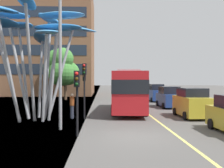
# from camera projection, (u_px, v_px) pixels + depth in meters

# --- Properties ---
(ground) EXTENTS (120.00, 240.00, 0.10)m
(ground) POSITION_uv_depth(u_px,v_px,m) (123.00, 138.00, 12.14)
(ground) COLOR #54514F
(red_bus) EXTENTS (3.48, 10.28, 3.71)m
(red_bus) POSITION_uv_depth(u_px,v_px,m) (129.00, 89.00, 21.77)
(red_bus) COLOR red
(red_bus) RESTS_ON ground
(leaf_sculpture) EXTENTS (9.17, 8.62, 8.31)m
(leaf_sculpture) POSITION_uv_depth(u_px,v_px,m) (34.00, 29.00, 17.61)
(leaf_sculpture) COLOR #9EA0A5
(leaf_sculpture) RESTS_ON ground
(traffic_light_kerb_near) EXTENTS (0.28, 0.42, 3.27)m
(traffic_light_kerb_near) POSITION_uv_depth(u_px,v_px,m) (77.00, 89.00, 12.02)
(traffic_light_kerb_near) COLOR black
(traffic_light_kerb_near) RESTS_ON ground
(traffic_light_kerb_far) EXTENTS (0.28, 0.42, 4.00)m
(traffic_light_kerb_far) POSITION_uv_depth(u_px,v_px,m) (84.00, 79.00, 17.33)
(traffic_light_kerb_far) COLOR black
(traffic_light_kerb_far) RESTS_ON ground
(traffic_light_island_mid) EXTENTS (0.28, 0.42, 3.55)m
(traffic_light_island_mid) POSITION_uv_depth(u_px,v_px,m) (84.00, 83.00, 21.21)
(traffic_light_island_mid) COLOR black
(traffic_light_island_mid) RESTS_ON ground
(car_parked_mid) EXTENTS (2.07, 3.91, 2.22)m
(car_parked_mid) POSITION_uv_depth(u_px,v_px,m) (192.00, 103.00, 18.39)
(car_parked_mid) COLOR gold
(car_parked_mid) RESTS_ON ground
(car_parked_far) EXTENTS (2.05, 4.30, 2.17)m
(car_parked_far) POSITION_uv_depth(u_px,v_px,m) (169.00, 97.00, 25.28)
(car_parked_far) COLOR navy
(car_parked_far) RESTS_ON ground
(car_side_street) EXTENTS (1.93, 4.09, 2.29)m
(car_side_street) POSITION_uv_depth(u_px,v_px,m) (156.00, 93.00, 32.41)
(car_side_street) COLOR navy
(car_side_street) RESTS_ON ground
(car_far_side) EXTENTS (1.94, 4.19, 2.27)m
(car_far_side) POSITION_uv_depth(u_px,v_px,m) (144.00, 91.00, 39.54)
(car_far_side) COLOR navy
(car_far_side) RESTS_ON ground
(street_lamp) EXTENTS (1.83, 0.44, 8.72)m
(street_lamp) POSITION_uv_depth(u_px,v_px,m) (67.00, 33.00, 13.78)
(street_lamp) COLOR gray
(street_lamp) RESTS_ON ground
(tree_pavement_near) EXTENTS (4.84, 5.22, 7.46)m
(tree_pavement_near) POSITION_uv_depth(u_px,v_px,m) (62.00, 67.00, 35.33)
(tree_pavement_near) COLOR brown
(tree_pavement_near) RESTS_ON ground
(tree_pavement_far) EXTENTS (3.95, 5.73, 7.47)m
(tree_pavement_far) POSITION_uv_depth(u_px,v_px,m) (57.00, 66.00, 41.55)
(tree_pavement_far) COLOR brown
(tree_pavement_far) RESTS_ON ground
(pedestrian) EXTENTS (0.34, 0.34, 1.82)m
(pedestrian) POSITION_uv_depth(u_px,v_px,m) (72.00, 106.00, 17.89)
(pedestrian) COLOR #2D3342
(pedestrian) RESTS_ON ground
(backdrop_building) EXTENTS (25.97, 14.34, 19.37)m
(backdrop_building) POSITION_uv_depth(u_px,v_px,m) (27.00, 45.00, 48.07)
(backdrop_building) COLOR brown
(backdrop_building) RESTS_ON ground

